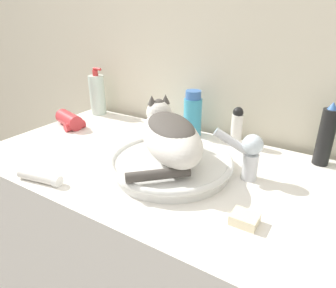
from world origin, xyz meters
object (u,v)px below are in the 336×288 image
object	(u,v)px
faucet	(249,152)
hairspray_can_black	(326,136)
soap_pump_bottle	(97,95)
deodorant_stick	(237,126)
cream_tube	(40,178)
soap_bar	(245,219)
mouthwash_bottle	(193,114)
cat	(169,134)
hair_dryer	(70,120)

from	to	relation	value
faucet	hairspray_can_black	xyz separation A→B (m)	(0.17, 0.21, 0.01)
soap_pump_bottle	deodorant_stick	bearing A→B (deg)	0.00
cream_tube	soap_bar	bearing A→B (deg)	13.36
faucet	soap_pump_bottle	distance (m)	0.81
mouthwash_bottle	soap_bar	bearing A→B (deg)	-49.45
cat	hair_dryer	size ratio (longest dim) A/B	2.16
hair_dryer	soap_bar	world-z (taller)	hair_dryer
faucet	mouthwash_bottle	world-z (taller)	mouthwash_bottle
soap_pump_bottle	soap_bar	bearing A→B (deg)	-25.91
soap_pump_bottle	soap_bar	world-z (taller)	soap_pump_bottle
hair_dryer	soap_bar	size ratio (longest dim) A/B	2.71
hair_dryer	soap_pump_bottle	bearing A→B (deg)	-67.26
mouthwash_bottle	faucet	bearing A→B (deg)	-36.57
hairspray_can_black	hair_dryer	bearing A→B (deg)	-168.33
faucet	mouthwash_bottle	distance (m)	0.36
cat	mouthwash_bottle	world-z (taller)	cat
soap_pump_bottle	cream_tube	distance (m)	0.62
faucet	cat	bearing A→B (deg)	-1.72
faucet	soap_pump_bottle	world-z (taller)	soap_pump_bottle
mouthwash_bottle	hair_dryer	size ratio (longest dim) A/B	1.06
faucet	soap_bar	bearing A→B (deg)	88.47
cream_tube	hair_dryer	xyz separation A→B (m)	(-0.28, 0.35, 0.01)
soap_pump_bottle	hairspray_can_black	bearing A→B (deg)	0.00
hairspray_can_black	mouthwash_bottle	distance (m)	0.46
hairspray_can_black	soap_bar	xyz separation A→B (m)	(-0.11, -0.41, -0.08)
hair_dryer	mouthwash_bottle	bearing A→B (deg)	-141.42
soap_bar	cat	bearing A→B (deg)	155.44
cat	hairspray_can_black	size ratio (longest dim) A/B	1.76
faucet	deodorant_stick	size ratio (longest dim) A/B	1.06
hairspray_can_black	mouthwash_bottle	xyz separation A→B (m)	(-0.46, 0.00, -0.01)
mouthwash_bottle	soap_pump_bottle	size ratio (longest dim) A/B	0.82
deodorant_stick	hair_dryer	bearing A→B (deg)	-163.50
cat	deodorant_stick	world-z (taller)	cat
faucet	hair_dryer	bearing A→B (deg)	-21.01
cream_tube	hair_dryer	world-z (taller)	hair_dryer
deodorant_stick	soap_bar	world-z (taller)	deodorant_stick
cat	hair_dryer	distance (m)	0.56
deodorant_stick	soap_pump_bottle	distance (m)	0.67
faucet	mouthwash_bottle	size ratio (longest dim) A/B	0.85
deodorant_stick	hair_dryer	size ratio (longest dim) A/B	0.85
soap_bar	deodorant_stick	bearing A→B (deg)	113.06
cat	hair_dryer	world-z (taller)	cat
faucet	deodorant_stick	bearing A→B (deg)	-81.89
cream_tube	soap_bar	size ratio (longest dim) A/B	2.33
cat	hair_dryer	xyz separation A→B (m)	(-0.55, 0.09, -0.09)
hairspray_can_black	hair_dryer	world-z (taller)	hairspray_can_black
soap_pump_bottle	hair_dryer	world-z (taller)	soap_pump_bottle
deodorant_stick	cat	bearing A→B (deg)	-110.46
cat	hair_dryer	bearing A→B (deg)	31.41
deodorant_stick	mouthwash_bottle	distance (m)	0.18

